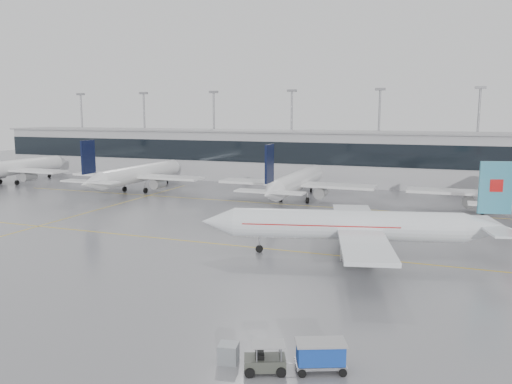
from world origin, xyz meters
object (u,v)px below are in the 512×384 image
(baggage_cart, at_px, (321,354))
(gse_unit, at_px, (228,353))
(air_canada_jet, at_px, (357,226))
(baggage_tug, at_px, (265,362))

(baggage_cart, bearing_deg, gse_unit, 167.48)
(air_canada_jet, bearing_deg, gse_unit, 68.54)
(air_canada_jet, relative_size, baggage_tug, 8.92)
(air_canada_jet, height_order, gse_unit, air_canada_jet)
(baggage_cart, distance_m, gse_unit, 6.14)
(baggage_cart, bearing_deg, baggage_tug, -180.00)
(baggage_tug, height_order, gse_unit, baggage_tug)
(baggage_tug, bearing_deg, baggage_cart, 0.00)
(baggage_tug, relative_size, gse_unit, 3.10)
(baggage_tug, distance_m, gse_unit, 2.72)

